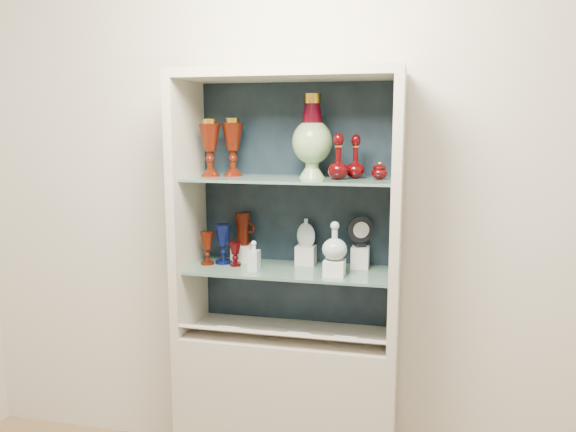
% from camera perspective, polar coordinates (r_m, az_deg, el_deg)
% --- Properties ---
extents(wall_back, '(3.50, 0.02, 2.80)m').
position_cam_1_polar(wall_back, '(2.72, 1.03, 2.81)').
color(wall_back, beige).
rests_on(wall_back, ground).
extents(cabinet_base, '(1.00, 0.40, 0.75)m').
position_cam_1_polar(cabinet_base, '(2.82, 0.00, -18.89)').
color(cabinet_base, beige).
rests_on(cabinet_base, ground).
extents(cabinet_back_panel, '(0.98, 0.02, 1.15)m').
position_cam_1_polar(cabinet_back_panel, '(2.70, 0.89, 1.16)').
color(cabinet_back_panel, black).
rests_on(cabinet_back_panel, cabinet_base).
extents(cabinet_side_left, '(0.04, 0.40, 1.15)m').
position_cam_1_polar(cabinet_side_left, '(2.66, -10.13, 0.90)').
color(cabinet_side_left, beige).
rests_on(cabinet_side_left, cabinet_base).
extents(cabinet_side_right, '(0.04, 0.40, 1.15)m').
position_cam_1_polar(cabinet_side_right, '(2.45, 10.99, 0.17)').
color(cabinet_side_right, beige).
rests_on(cabinet_side_right, cabinet_base).
extents(cabinet_top_cap, '(1.00, 0.40, 0.04)m').
position_cam_1_polar(cabinet_top_cap, '(2.49, 0.00, 14.20)').
color(cabinet_top_cap, beige).
rests_on(cabinet_top_cap, cabinet_side_left).
extents(shelf_lower, '(0.92, 0.34, 0.01)m').
position_cam_1_polar(shelf_lower, '(2.59, 0.10, -5.52)').
color(shelf_lower, slate).
rests_on(shelf_lower, cabinet_side_left).
extents(shelf_upper, '(0.92, 0.34, 0.01)m').
position_cam_1_polar(shelf_upper, '(2.52, 0.10, 3.76)').
color(shelf_upper, slate).
rests_on(shelf_upper, cabinet_side_left).
extents(label_ledge, '(0.92, 0.17, 0.09)m').
position_cam_1_polar(label_ledge, '(2.55, -0.56, -12.00)').
color(label_ledge, beige).
rests_on(label_ledge, cabinet_base).
extents(label_card_0, '(0.10, 0.06, 0.03)m').
position_cam_1_polar(label_card_0, '(2.50, 5.97, -12.14)').
color(label_card_0, white).
rests_on(label_card_0, label_ledge).
extents(label_card_1, '(0.10, 0.06, 0.03)m').
position_cam_1_polar(label_card_1, '(2.53, 1.26, -11.82)').
color(label_card_1, white).
rests_on(label_card_1, label_ledge).
extents(label_card_2, '(0.10, 0.06, 0.03)m').
position_cam_1_polar(label_card_2, '(2.61, -5.88, -11.20)').
color(label_card_2, white).
rests_on(label_card_2, label_ledge).
extents(pedestal_lamp_left, '(0.13, 0.13, 0.27)m').
position_cam_1_polar(pedestal_lamp_left, '(2.63, -5.63, 6.98)').
color(pedestal_lamp_left, '#4F1305').
rests_on(pedestal_lamp_left, shelf_upper).
extents(pedestal_lamp_right, '(0.11, 0.11, 0.26)m').
position_cam_1_polar(pedestal_lamp_right, '(2.62, -7.95, 6.88)').
color(pedestal_lamp_right, '#4F1305').
rests_on(pedestal_lamp_right, shelf_upper).
extents(enamel_urn, '(0.21, 0.21, 0.37)m').
position_cam_1_polar(enamel_urn, '(2.52, 2.47, 8.11)').
color(enamel_urn, '#0A4827').
rests_on(enamel_urn, shelf_upper).
extents(ruby_decanter_a, '(0.09, 0.09, 0.22)m').
position_cam_1_polar(ruby_decanter_a, '(2.50, 6.89, 6.28)').
color(ruby_decanter_a, '#3C0103').
rests_on(ruby_decanter_a, shelf_upper).
extents(ruby_decanter_b, '(0.11, 0.11, 0.21)m').
position_cam_1_polar(ruby_decanter_b, '(2.44, 5.14, 6.18)').
color(ruby_decanter_b, '#3C0103').
rests_on(ruby_decanter_b, shelf_upper).
extents(lidded_bowl, '(0.09, 0.09, 0.08)m').
position_cam_1_polar(lidded_bowl, '(2.47, 9.29, 4.61)').
color(lidded_bowl, '#3C0103').
rests_on(lidded_bowl, shelf_upper).
extents(cobalt_goblet, '(0.10, 0.10, 0.19)m').
position_cam_1_polar(cobalt_goblet, '(2.69, -6.60, -2.83)').
color(cobalt_goblet, '#070F40').
rests_on(cobalt_goblet, shelf_lower).
extents(ruby_goblet_tall, '(0.07, 0.07, 0.16)m').
position_cam_1_polar(ruby_goblet_tall, '(2.69, -8.22, -3.24)').
color(ruby_goblet_tall, '#4F1305').
rests_on(ruby_goblet_tall, shelf_lower).
extents(ruby_goblet_small, '(0.07, 0.07, 0.11)m').
position_cam_1_polar(ruby_goblet_small, '(2.65, -5.38, -3.86)').
color(ruby_goblet_small, '#3C0103').
rests_on(ruby_goblet_small, shelf_lower).
extents(riser_ruby_pitcher, '(0.10, 0.10, 0.08)m').
position_cam_1_polar(riser_ruby_pitcher, '(2.74, -4.56, -3.73)').
color(riser_ruby_pitcher, silver).
rests_on(riser_ruby_pitcher, shelf_lower).
extents(ruby_pitcher, '(0.13, 0.10, 0.16)m').
position_cam_1_polar(ruby_pitcher, '(2.72, -4.59, -1.29)').
color(ruby_pitcher, '#4F1305').
rests_on(ruby_pitcher, riser_ruby_pitcher).
extents(clear_square_bottle, '(0.05, 0.05, 0.14)m').
position_cam_1_polar(clear_square_bottle, '(2.55, -3.49, -4.04)').
color(clear_square_bottle, '#A7BDC3').
rests_on(clear_square_bottle, shelf_lower).
extents(riser_flat_flask, '(0.09, 0.09, 0.09)m').
position_cam_1_polar(riser_flat_flask, '(2.67, 1.82, -3.98)').
color(riser_flat_flask, silver).
rests_on(riser_flat_flask, shelf_lower).
extents(flat_flask, '(0.10, 0.06, 0.13)m').
position_cam_1_polar(flat_flask, '(2.64, 1.84, -1.62)').
color(flat_flask, silver).
rests_on(flat_flask, riser_flat_flask).
extents(riser_clear_round_decanter, '(0.09, 0.09, 0.07)m').
position_cam_1_polar(riser_clear_round_decanter, '(2.48, 4.73, -5.28)').
color(riser_clear_round_decanter, silver).
rests_on(riser_clear_round_decanter, shelf_lower).
extents(clear_round_decanter, '(0.11, 0.11, 0.16)m').
position_cam_1_polar(clear_round_decanter, '(2.45, 4.76, -2.64)').
color(clear_round_decanter, '#A7BDC3').
rests_on(clear_round_decanter, riser_clear_round_decanter).
extents(riser_cameo_medallion, '(0.08, 0.08, 0.10)m').
position_cam_1_polar(riser_cameo_medallion, '(2.62, 7.34, -4.19)').
color(riser_cameo_medallion, silver).
rests_on(riser_cameo_medallion, shelf_lower).
extents(cameo_medallion, '(0.13, 0.09, 0.15)m').
position_cam_1_polar(cameo_medallion, '(2.59, 7.39, -1.54)').
color(cameo_medallion, black).
rests_on(cameo_medallion, riser_cameo_medallion).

